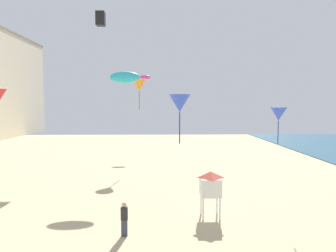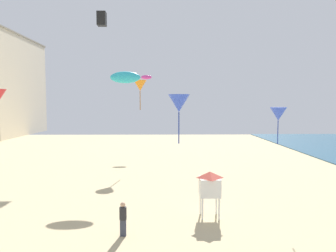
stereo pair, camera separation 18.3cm
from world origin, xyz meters
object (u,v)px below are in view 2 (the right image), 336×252
at_px(kite_flyer, 123,217).
at_px(lifeguard_stand, 210,184).
at_px(kite_magenta_parafoil, 146,77).
at_px(kite_blue_delta_2, 179,103).
at_px(kite_black_box, 102,19).
at_px(kite_orange_delta, 140,86).
at_px(kite_blue_delta, 278,114).
at_px(kite_cyan_parafoil, 125,77).

xyz_separation_m(kite_flyer, lifeguard_stand, (4.46, 2.40, 0.92)).
bearing_deg(kite_magenta_parafoil, kite_blue_delta_2, -82.72).
distance_m(lifeguard_stand, kite_black_box, 25.61).
distance_m(kite_magenta_parafoil, kite_orange_delta, 9.81).
distance_m(kite_blue_delta, kite_blue_delta_2, 5.69).
xyz_separation_m(kite_black_box, kite_cyan_parafoil, (3.94, -10.94, -7.48)).
relative_size(kite_magenta_parafoil, kite_blue_delta_2, 0.52).
bearing_deg(lifeguard_stand, kite_black_box, 115.60).
distance_m(kite_black_box, kite_cyan_parafoil, 13.82).
distance_m(lifeguard_stand, kite_cyan_parafoil, 11.93).
height_order(kite_magenta_parafoil, kite_orange_delta, kite_magenta_parafoil).
bearing_deg(lifeguard_stand, kite_magenta_parafoil, 100.37).
bearing_deg(kite_flyer, kite_cyan_parafoil, -38.34).
bearing_deg(lifeguard_stand, kite_blue_delta_2, 175.90).
bearing_deg(kite_blue_delta_2, kite_black_box, 112.28).
bearing_deg(kite_cyan_parafoil, kite_blue_delta, -38.72).
height_order(kite_black_box, kite_orange_delta, kite_black_box).
xyz_separation_m(kite_cyan_parafoil, kite_blue_delta_2, (3.89, -8.19, -2.08)).
xyz_separation_m(lifeguard_stand, kite_blue_delta, (3.93, 0.65, 3.84)).
bearing_deg(kite_flyer, kite_magenta_parafoil, -43.69).
distance_m(kite_cyan_parafoil, kite_magenta_parafoil, 16.12).
relative_size(kite_cyan_parafoil, kite_magenta_parafoil, 1.72).
relative_size(kite_cyan_parafoil, kite_blue_delta, 1.15).
bearing_deg(kite_blue_delta_2, kite_flyer, -137.81).
distance_m(kite_flyer, lifeguard_stand, 5.15).
bearing_deg(kite_cyan_parafoil, kite_blue_delta_2, -64.56).
relative_size(kite_magenta_parafoil, kite_orange_delta, 0.47).
distance_m(kite_flyer, kite_blue_delta, 10.12).
relative_size(kite_blue_delta_2, kite_orange_delta, 0.90).
height_order(kite_cyan_parafoil, kite_blue_delta_2, kite_cyan_parafoil).
distance_m(kite_magenta_parafoil, kite_blue_delta_2, 24.67).
xyz_separation_m(kite_cyan_parafoil, kite_magenta_parafoil, (0.80, 16.04, 1.36)).
distance_m(lifeguard_stand, kite_blue_delta_2, 4.75).
xyz_separation_m(kite_blue_delta, kite_blue_delta_2, (-5.63, -0.55, 0.60)).
xyz_separation_m(kite_flyer, kite_magenta_parafoil, (-0.34, 26.73, 8.80)).
relative_size(lifeguard_stand, kite_magenta_parafoil, 1.82).
xyz_separation_m(kite_black_box, kite_magenta_parafoil, (4.74, 5.11, -6.12)).
bearing_deg(kite_orange_delta, kite_flyer, -88.51).
relative_size(kite_flyer, kite_black_box, 1.06).
xyz_separation_m(lifeguard_stand, kite_black_box, (-9.54, 19.22, 13.99)).
height_order(lifeguard_stand, kite_magenta_parafoil, kite_magenta_parafoil).
bearing_deg(kite_blue_delta, kite_black_box, 125.95).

